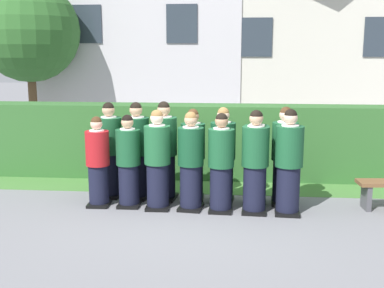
{
  "coord_description": "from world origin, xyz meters",
  "views": [
    {
      "loc": [
        0.68,
        -7.7,
        2.61
      ],
      "look_at": [
        0.0,
        0.26,
        1.05
      ],
      "focal_mm": 45.57,
      "sensor_mm": 36.0,
      "label": 1
    }
  ],
  "objects_px": {
    "student_front_row_6": "(289,164)",
    "student_rear_row_0": "(110,152)",
    "student_front_row_2": "(157,162)",
    "student_front_row_3": "(191,163)",
    "student_rear_row_4": "(223,157)",
    "student_front_row_5": "(255,164)",
    "student_rear_row_2": "(164,153)",
    "student_front_row_4": "(221,165)",
    "student_rear_row_6": "(284,158)",
    "student_rear_row_1": "(137,153)",
    "student_rear_row_3": "(193,157)",
    "student_rear_row_5": "(256,159)",
    "student_front_row_1": "(128,163)",
    "student_in_red_blazer": "(98,164)"
  },
  "relations": [
    {
      "from": "student_rear_row_0",
      "to": "student_rear_row_5",
      "type": "relative_size",
      "value": 1.06
    },
    {
      "from": "student_front_row_5",
      "to": "student_rear_row_5",
      "type": "distance_m",
      "value": 0.51
    },
    {
      "from": "student_front_row_5",
      "to": "student_rear_row_2",
      "type": "xyz_separation_m",
      "value": [
        -1.55,
        0.58,
        0.03
      ]
    },
    {
      "from": "student_rear_row_3",
      "to": "student_rear_row_6",
      "type": "bearing_deg",
      "value": -3.95
    },
    {
      "from": "student_front_row_4",
      "to": "student_rear_row_5",
      "type": "xyz_separation_m",
      "value": [
        0.58,
        0.49,
        -0.01
      ]
    },
    {
      "from": "student_rear_row_5",
      "to": "student_rear_row_6",
      "type": "distance_m",
      "value": 0.47
    },
    {
      "from": "student_front_row_2",
      "to": "student_rear_row_1",
      "type": "distance_m",
      "value": 0.71
    },
    {
      "from": "student_front_row_2",
      "to": "student_rear_row_6",
      "type": "height_order",
      "value": "student_rear_row_6"
    },
    {
      "from": "student_rear_row_0",
      "to": "student_in_red_blazer",
      "type": "bearing_deg",
      "value": -96.99
    },
    {
      "from": "student_front_row_6",
      "to": "student_rear_row_5",
      "type": "height_order",
      "value": "student_front_row_6"
    },
    {
      "from": "student_front_row_2",
      "to": "student_rear_row_5",
      "type": "distance_m",
      "value": 1.69
    },
    {
      "from": "student_front_row_2",
      "to": "student_front_row_3",
      "type": "bearing_deg",
      "value": 0.07
    },
    {
      "from": "student_front_row_1",
      "to": "student_rear_row_6",
      "type": "xyz_separation_m",
      "value": [
        2.6,
        0.34,
        0.06
      ]
    },
    {
      "from": "student_front_row_3",
      "to": "student_rear_row_2",
      "type": "height_order",
      "value": "student_rear_row_2"
    },
    {
      "from": "student_front_row_2",
      "to": "student_rear_row_1",
      "type": "height_order",
      "value": "student_rear_row_1"
    },
    {
      "from": "student_rear_row_1",
      "to": "student_rear_row_3",
      "type": "relative_size",
      "value": 1.06
    },
    {
      "from": "student_front_row_1",
      "to": "student_rear_row_6",
      "type": "height_order",
      "value": "student_rear_row_6"
    },
    {
      "from": "student_rear_row_2",
      "to": "student_rear_row_0",
      "type": "bearing_deg",
      "value": 175.05
    },
    {
      "from": "student_rear_row_0",
      "to": "student_rear_row_6",
      "type": "xyz_separation_m",
      "value": [
        3.05,
        -0.19,
        -0.01
      ]
    },
    {
      "from": "student_in_red_blazer",
      "to": "student_rear_row_6",
      "type": "bearing_deg",
      "value": 6.47
    },
    {
      "from": "student_front_row_6",
      "to": "student_front_row_1",
      "type": "bearing_deg",
      "value": 176.47
    },
    {
      "from": "student_front_row_6",
      "to": "student_rear_row_5",
      "type": "xyz_separation_m",
      "value": [
        -0.49,
        0.53,
        -0.05
      ]
    },
    {
      "from": "student_front_row_1",
      "to": "student_rear_row_3",
      "type": "height_order",
      "value": "student_rear_row_3"
    },
    {
      "from": "student_front_row_5",
      "to": "student_front_row_2",
      "type": "bearing_deg",
      "value": 177.65
    },
    {
      "from": "student_rear_row_1",
      "to": "student_rear_row_4",
      "type": "xyz_separation_m",
      "value": [
        1.51,
        -0.1,
        -0.03
      ]
    },
    {
      "from": "student_rear_row_1",
      "to": "student_rear_row_5",
      "type": "xyz_separation_m",
      "value": [
        2.08,
        -0.11,
        -0.05
      ]
    },
    {
      "from": "student_front_row_1",
      "to": "student_rear_row_3",
      "type": "relative_size",
      "value": 0.97
    },
    {
      "from": "student_front_row_2",
      "to": "student_front_row_5",
      "type": "height_order",
      "value": "student_front_row_5"
    },
    {
      "from": "student_front_row_2",
      "to": "student_rear_row_2",
      "type": "xyz_separation_m",
      "value": [
        0.04,
        0.52,
        0.04
      ]
    },
    {
      "from": "student_rear_row_1",
      "to": "student_rear_row_4",
      "type": "height_order",
      "value": "student_rear_row_1"
    },
    {
      "from": "student_rear_row_4",
      "to": "student_front_row_5",
      "type": "bearing_deg",
      "value": -44.55
    },
    {
      "from": "student_front_row_1",
      "to": "student_front_row_6",
      "type": "bearing_deg",
      "value": -3.53
    },
    {
      "from": "student_front_row_5",
      "to": "student_rear_row_3",
      "type": "distance_m",
      "value": 1.2
    },
    {
      "from": "student_in_red_blazer",
      "to": "student_rear_row_1",
      "type": "distance_m",
      "value": 0.76
    },
    {
      "from": "student_rear_row_5",
      "to": "student_rear_row_0",
      "type": "bearing_deg",
      "value": 176.41
    },
    {
      "from": "student_front_row_6",
      "to": "student_rear_row_0",
      "type": "bearing_deg",
      "value": 167.32
    },
    {
      "from": "student_front_row_3",
      "to": "student_in_red_blazer",
      "type": "bearing_deg",
      "value": 177.85
    },
    {
      "from": "student_rear_row_5",
      "to": "student_rear_row_3",
      "type": "bearing_deg",
      "value": 175.82
    },
    {
      "from": "student_front_row_6",
      "to": "student_rear_row_3",
      "type": "bearing_deg",
      "value": 158.91
    },
    {
      "from": "student_front_row_2",
      "to": "student_rear_row_5",
      "type": "xyz_separation_m",
      "value": [
        1.63,
        0.44,
        -0.02
      ]
    },
    {
      "from": "student_front_row_6",
      "to": "student_rear_row_6",
      "type": "distance_m",
      "value": 0.5
    },
    {
      "from": "student_front_row_5",
      "to": "student_rear_row_1",
      "type": "relative_size",
      "value": 0.98
    },
    {
      "from": "student_rear_row_2",
      "to": "student_front_row_4",
      "type": "bearing_deg",
      "value": -29.5
    },
    {
      "from": "student_in_red_blazer",
      "to": "student_front_row_5",
      "type": "height_order",
      "value": "student_front_row_5"
    },
    {
      "from": "student_rear_row_0",
      "to": "student_rear_row_5",
      "type": "height_order",
      "value": "student_rear_row_0"
    },
    {
      "from": "student_front_row_6",
      "to": "student_rear_row_4",
      "type": "relative_size",
      "value": 1.03
    },
    {
      "from": "student_front_row_5",
      "to": "student_rear_row_0",
      "type": "distance_m",
      "value": 2.63
    },
    {
      "from": "student_front_row_4",
      "to": "student_front_row_5",
      "type": "height_order",
      "value": "student_front_row_5"
    },
    {
      "from": "student_in_red_blazer",
      "to": "student_rear_row_5",
      "type": "relative_size",
      "value": 0.95
    },
    {
      "from": "student_front_row_3",
      "to": "student_front_row_6",
      "type": "height_order",
      "value": "student_front_row_6"
    }
  ]
}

